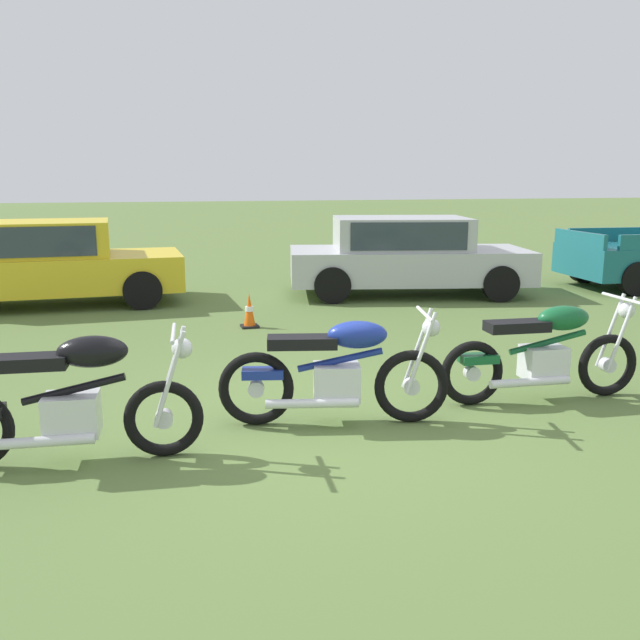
{
  "coord_description": "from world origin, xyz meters",
  "views": [
    {
      "loc": [
        -1.53,
        -5.53,
        2.13
      ],
      "look_at": [
        0.25,
        1.03,
        0.73
      ],
      "focal_mm": 38.65,
      "sensor_mm": 36.0,
      "label": 1
    }
  ],
  "objects_px": {
    "car_silver": "(405,252)",
    "traffic_cone": "(249,312)",
    "motorcycle_black": "(72,401)",
    "motorcycle_blue": "(337,371)",
    "car_yellow": "(37,259)",
    "motorcycle_green": "(545,353)"
  },
  "relations": [
    {
      "from": "car_silver",
      "to": "traffic_cone",
      "type": "distance_m",
      "value": 3.93
    },
    {
      "from": "motorcycle_black",
      "to": "traffic_cone",
      "type": "xyz_separation_m",
      "value": [
        2.09,
        4.47,
        -0.26
      ]
    },
    {
      "from": "motorcycle_blue",
      "to": "car_silver",
      "type": "relative_size",
      "value": 0.43
    },
    {
      "from": "car_silver",
      "to": "motorcycle_black",
      "type": "bearing_deg",
      "value": -117.07
    },
    {
      "from": "car_yellow",
      "to": "car_silver",
      "type": "height_order",
      "value": "same"
    },
    {
      "from": "motorcycle_green",
      "to": "motorcycle_blue",
      "type": "bearing_deg",
      "value": -173.45
    },
    {
      "from": "motorcycle_green",
      "to": "traffic_cone",
      "type": "relative_size",
      "value": 4.15
    },
    {
      "from": "motorcycle_green",
      "to": "car_yellow",
      "type": "relative_size",
      "value": 0.45
    },
    {
      "from": "motorcycle_blue",
      "to": "traffic_cone",
      "type": "height_order",
      "value": "motorcycle_blue"
    },
    {
      "from": "car_yellow",
      "to": "motorcycle_black",
      "type": "bearing_deg",
      "value": -82.93
    },
    {
      "from": "car_silver",
      "to": "motorcycle_blue",
      "type": "bearing_deg",
      "value": -104.8
    },
    {
      "from": "motorcycle_blue",
      "to": "car_yellow",
      "type": "distance_m",
      "value": 7.58
    },
    {
      "from": "motorcycle_black",
      "to": "car_silver",
      "type": "height_order",
      "value": "car_silver"
    },
    {
      "from": "motorcycle_blue",
      "to": "motorcycle_green",
      "type": "height_order",
      "value": "same"
    },
    {
      "from": "motorcycle_blue",
      "to": "motorcycle_black",
      "type": "bearing_deg",
      "value": -159.95
    },
    {
      "from": "motorcycle_green",
      "to": "traffic_cone",
      "type": "distance_m",
      "value": 4.65
    },
    {
      "from": "motorcycle_blue",
      "to": "traffic_cone",
      "type": "bearing_deg",
      "value": 103.5
    },
    {
      "from": "motorcycle_black",
      "to": "motorcycle_blue",
      "type": "height_order",
      "value": "same"
    },
    {
      "from": "motorcycle_black",
      "to": "motorcycle_blue",
      "type": "xyz_separation_m",
      "value": [
        2.17,
        0.29,
        -0.01
      ]
    },
    {
      "from": "motorcycle_blue",
      "to": "traffic_cone",
      "type": "distance_m",
      "value": 4.19
    },
    {
      "from": "car_silver",
      "to": "traffic_cone",
      "type": "bearing_deg",
      "value": -135.07
    },
    {
      "from": "motorcycle_green",
      "to": "car_yellow",
      "type": "distance_m",
      "value": 8.62
    }
  ]
}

